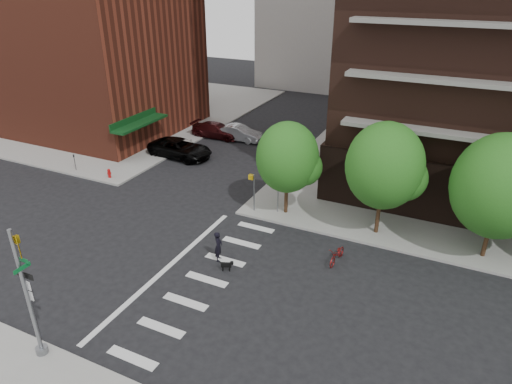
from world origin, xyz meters
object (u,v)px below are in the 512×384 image
(fire_hydrant, at_px, (109,173))
(parked_car_silver, at_px, (239,133))
(dog_walker, at_px, (218,246))
(scooter, at_px, (337,255))
(parked_car_black, at_px, (180,148))
(parked_car_maroon, at_px, (217,130))
(traffic_signal, at_px, (30,305))

(fire_hydrant, bearing_deg, parked_car_silver, 68.48)
(fire_hydrant, relative_size, dog_walker, 0.41)
(dog_walker, bearing_deg, scooter, -84.80)
(parked_car_silver, height_order, scooter, parked_car_silver)
(parked_car_black, distance_m, parked_car_maroon, 5.91)
(fire_hydrant, bearing_deg, scooter, -9.71)
(traffic_signal, height_order, fire_hydrant, traffic_signal)
(parked_car_black, distance_m, scooter, 19.45)
(traffic_signal, height_order, dog_walker, traffic_signal)
(parked_car_black, distance_m, parked_car_silver, 6.61)
(parked_car_maroon, height_order, scooter, parked_car_maroon)
(traffic_signal, relative_size, dog_walker, 3.37)
(parked_car_black, height_order, scooter, parked_car_black)
(traffic_signal, distance_m, fire_hydrant, 18.42)
(parked_car_black, bearing_deg, scooter, -115.85)
(parked_car_black, bearing_deg, parked_car_silver, -19.31)
(parked_car_black, distance_m, dog_walker, 16.40)
(dog_walker, bearing_deg, fire_hydrant, 47.25)
(parked_car_silver, distance_m, dog_walker, 20.13)
(traffic_signal, height_order, parked_car_silver, traffic_signal)
(parked_car_black, xyz_separation_m, parked_car_maroon, (0.23, 5.91, -0.07))
(traffic_signal, xyz_separation_m, parked_car_maroon, (-7.50, 27.55, -1.98))
(parked_car_maroon, xyz_separation_m, parked_car_silver, (2.37, 0.17, 0.01))
(traffic_signal, relative_size, parked_car_silver, 1.35)
(parked_car_maroon, bearing_deg, parked_car_black, 175.44)
(fire_hydrant, bearing_deg, traffic_signal, -56.74)
(parked_car_silver, distance_m, scooter, 21.25)
(traffic_signal, xyz_separation_m, dog_walker, (3.14, 9.36, -1.81))
(fire_hydrant, distance_m, parked_car_black, 6.75)
(scooter, height_order, dog_walker, dog_walker)
(traffic_signal, xyz_separation_m, scooter, (9.17, 12.01, -2.21))
(parked_car_maroon, distance_m, dog_walker, 21.07)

